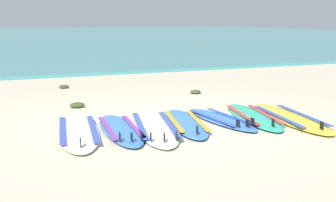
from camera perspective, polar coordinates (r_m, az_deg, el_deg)
ground_plane at (r=7.56m, az=-0.93°, el=-2.72°), size 80.00×80.00×0.00m
surfboard_0 at (r=7.00m, az=-10.91°, el=-3.66°), size 1.05×2.51×0.18m
surfboard_1 at (r=7.03m, az=-5.83°, el=-3.45°), size 0.80×2.19×0.18m
surfboard_2 at (r=7.15m, az=-1.62°, el=-3.17°), size 1.24×2.59×0.18m
surfboard_3 at (r=7.42m, az=2.13°, el=-2.68°), size 1.05×2.21×0.18m
surfboard_4 at (r=7.73m, az=6.43°, el=-2.21°), size 0.56×1.95×0.18m
surfboard_5 at (r=8.03m, az=10.33°, el=-1.85°), size 1.10×2.32×0.18m
surfboard_6 at (r=8.05m, az=14.64°, el=-1.98°), size 1.08×2.57×0.18m
seaweed_clump_near_shoreline at (r=10.45m, az=3.36°, el=1.12°), size 0.25×0.20×0.09m
seaweed_clump_mid_sand at (r=9.00m, az=-11.00°, el=-0.49°), size 0.28×0.23×0.10m
seaweed_clump_by_the_boards at (r=11.51m, az=-12.56°, el=1.72°), size 0.24×0.19×0.08m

